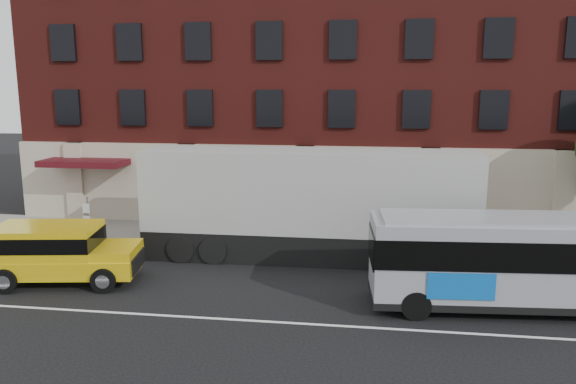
# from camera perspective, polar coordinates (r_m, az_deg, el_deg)

# --- Properties ---
(ground) EXTENTS (120.00, 120.00, 0.00)m
(ground) POSITION_cam_1_polar(r_m,az_deg,el_deg) (17.24, -2.84, -13.62)
(ground) COLOR black
(ground) RESTS_ON ground
(sidewalk) EXTENTS (60.00, 6.00, 0.15)m
(sidewalk) POSITION_cam_1_polar(r_m,az_deg,el_deg) (25.57, 0.96, -5.14)
(sidewalk) COLOR gray
(sidewalk) RESTS_ON ground
(kerb) EXTENTS (60.00, 0.25, 0.15)m
(kerb) POSITION_cam_1_polar(r_m,az_deg,el_deg) (22.73, 0.02, -7.21)
(kerb) COLOR gray
(kerb) RESTS_ON ground
(lane_line) EXTENTS (60.00, 0.12, 0.01)m
(lane_line) POSITION_cam_1_polar(r_m,az_deg,el_deg) (17.68, -2.53, -12.94)
(lane_line) COLOR white
(lane_line) RESTS_ON ground
(building) EXTENTS (30.00, 12.10, 15.00)m
(building) POSITION_cam_1_polar(r_m,az_deg,el_deg) (32.45, 2.76, 11.69)
(building) COLOR #5C1915
(building) RESTS_ON sidewalk
(sign_pole) EXTENTS (0.30, 0.20, 2.50)m
(sign_pole) POSITION_cam_1_polar(r_m,az_deg,el_deg) (25.07, -19.57, -2.86)
(sign_pole) COLOR slate
(sign_pole) RESTS_ON ground
(city_bus) EXTENTS (11.30, 3.19, 3.06)m
(city_bus) POSITION_cam_1_polar(r_m,az_deg,el_deg) (19.72, 24.88, -6.22)
(city_bus) COLOR #9699A0
(city_bus) RESTS_ON ground
(yellow_suv) EXTENTS (5.72, 3.10, 2.13)m
(yellow_suv) POSITION_cam_1_polar(r_m,az_deg,el_deg) (22.15, -22.33, -5.45)
(yellow_suv) COLOR yellow
(yellow_suv) RESTS_ON ground
(shipping_container) EXTENTS (13.50, 2.99, 4.49)m
(shipping_container) POSITION_cam_1_polar(r_m,az_deg,el_deg) (23.14, 2.08, -1.38)
(shipping_container) COLOR black
(shipping_container) RESTS_ON ground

